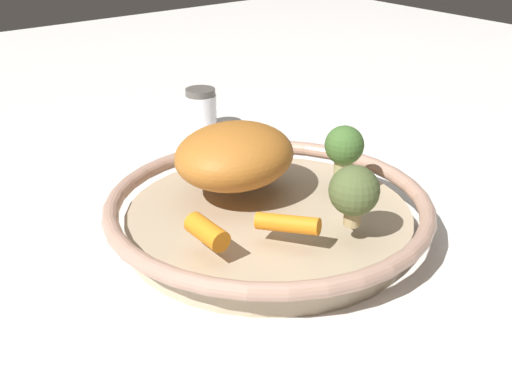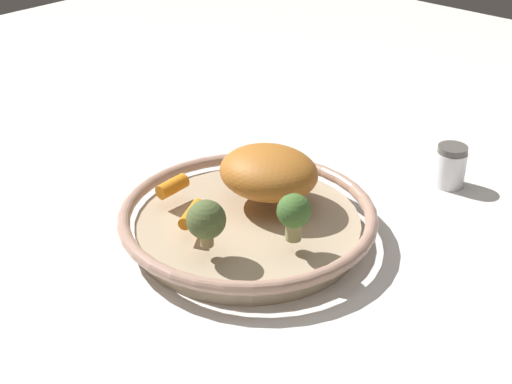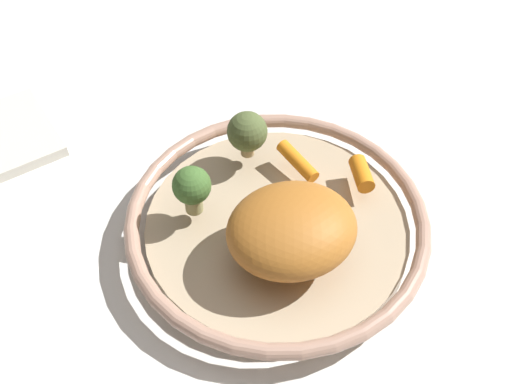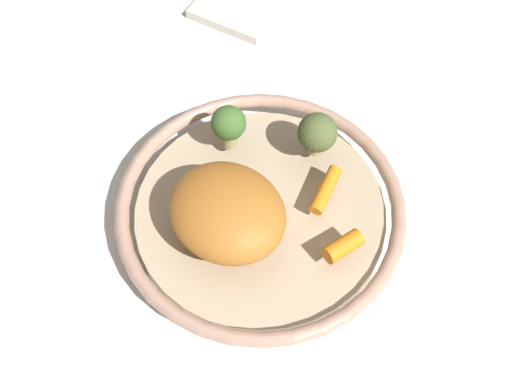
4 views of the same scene
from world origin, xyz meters
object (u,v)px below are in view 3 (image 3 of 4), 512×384
object	(u,v)px
serving_bowl	(277,225)
roast_chicken_piece	(292,229)
broccoli_floret_edge	(247,132)
dish_towel	(4,137)
baby_carrot_right	(298,161)
baby_carrot_near_rim	(362,174)
broccoli_floret_large	(192,187)

from	to	relation	value
serving_bowl	roast_chicken_piece	xyz separation A→B (m)	(-0.05, -0.01, 0.05)
broccoli_floret_edge	dish_towel	bearing A→B (deg)	71.94
serving_bowl	baby_carrot_right	xyz separation A→B (m)	(0.06, -0.03, 0.03)
roast_chicken_piece	baby_carrot_near_rim	distance (m)	0.12
baby_carrot_right	baby_carrot_near_rim	bearing A→B (deg)	-113.26
serving_bowl	broccoli_floret_large	distance (m)	0.10
roast_chicken_piece	broccoli_floret_large	size ratio (longest dim) A/B	2.23
baby_carrot_near_rim	broccoli_floret_large	bearing A→B (deg)	96.75
baby_carrot_right	baby_carrot_near_rim	size ratio (longest dim) A/B	1.36
dish_towel	broccoli_floret_edge	bearing A→B (deg)	-108.06
serving_bowl	roast_chicken_piece	distance (m)	0.07
dish_towel	baby_carrot_right	bearing A→B (deg)	-109.35
broccoli_floret_edge	baby_carrot_right	bearing A→B (deg)	-116.17
broccoli_floret_edge	dish_towel	size ratio (longest dim) A/B	0.42
baby_carrot_right	serving_bowl	bearing A→B (deg)	154.08
baby_carrot_near_rim	broccoli_floret_large	xyz separation A→B (m)	(-0.02, 0.18, 0.02)
serving_bowl	baby_carrot_near_rim	world-z (taller)	baby_carrot_near_rim
baby_carrot_near_rim	broccoli_floret_edge	distance (m)	0.13
dish_towel	roast_chicken_piece	bearing A→B (deg)	-125.61
baby_carrot_right	broccoli_floret_edge	distance (m)	0.06
baby_carrot_near_rim	roast_chicken_piece	bearing A→B (deg)	132.42
roast_chicken_piece	baby_carrot_near_rim	xyz separation A→B (m)	(0.08, -0.09, -0.02)
broccoli_floret_large	broccoli_floret_edge	size ratio (longest dim) A/B	1.02
roast_chicken_piece	baby_carrot_right	distance (m)	0.11
broccoli_floret_large	serving_bowl	bearing A→B (deg)	-99.91
roast_chicken_piece	dish_towel	size ratio (longest dim) A/B	0.94
broccoli_floret_large	dish_towel	world-z (taller)	broccoli_floret_large
serving_bowl	broccoli_floret_edge	distance (m)	0.11
serving_bowl	broccoli_floret_edge	size ratio (longest dim) A/B	5.70
baby_carrot_right	baby_carrot_near_rim	distance (m)	0.07
broccoli_floret_edge	dish_towel	world-z (taller)	broccoli_floret_edge
baby_carrot_right	dish_towel	size ratio (longest dim) A/B	0.42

